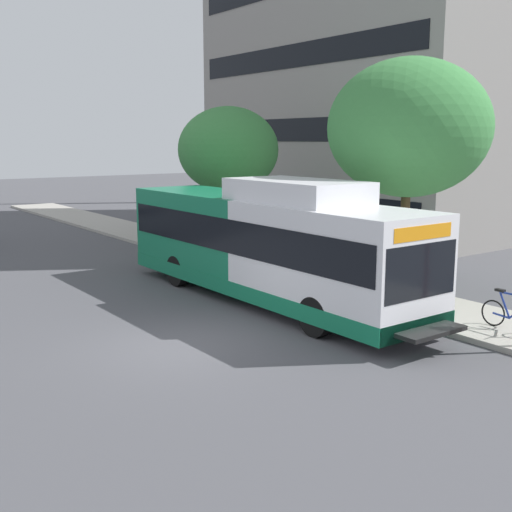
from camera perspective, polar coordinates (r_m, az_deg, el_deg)
The scene contains 6 objects.
ground_plane at distance 22.11m, azimuth -16.84°, elevation -2.39°, with size 120.00×120.00×0.00m, color #4C4C51.
sidewalk_curb at distance 23.63m, azimuth 1.02°, elevation -0.96°, with size 3.00×56.00×0.14m, color #A8A399.
transit_bus at distance 18.63m, azimuth 0.87°, elevation 1.06°, with size 2.58×12.25×3.65m.
street_tree_near_stop at distance 19.63m, azimuth 13.53°, elevation 11.08°, with size 4.79×4.79×6.96m.
street_tree_mid_block at distance 26.39m, azimuth -2.50°, elevation 9.48°, with size 4.12×4.12×5.93m.
lattice_comm_tower at distance 49.53m, azimuth 2.29°, elevation 13.85°, with size 1.10×1.10×23.65m.
Camera 1 is at (-7.06, -12.42, 4.72)m, focal length 44.61 mm.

